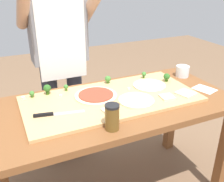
% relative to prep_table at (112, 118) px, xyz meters
% --- Properties ---
extents(prep_table, '(1.56, 0.74, 0.77)m').
position_rel_prep_table_xyz_m(prep_table, '(0.00, 0.00, 0.00)').
color(prep_table, brown).
rests_on(prep_table, ground).
extents(cutting_board, '(1.10, 0.53, 0.02)m').
position_rel_prep_table_xyz_m(cutting_board, '(0.01, 0.03, 0.12)').
color(cutting_board, tan).
rests_on(cutting_board, prep_table).
extents(chefs_knife, '(0.28, 0.07, 0.02)m').
position_rel_prep_table_xyz_m(chefs_knife, '(-0.38, -0.03, 0.14)').
color(chefs_knife, '#B7BABF').
rests_on(chefs_knife, cutting_board).
extents(pizza_whole_cheese_artichoke, '(0.23, 0.23, 0.02)m').
position_rel_prep_table_xyz_m(pizza_whole_cheese_artichoke, '(0.33, 0.09, 0.14)').
color(pizza_whole_cheese_artichoke, beige).
rests_on(pizza_whole_cheese_artichoke, cutting_board).
extents(pizza_whole_tomato_red, '(0.27, 0.27, 0.02)m').
position_rel_prep_table_xyz_m(pizza_whole_tomato_red, '(-0.07, 0.09, 0.14)').
color(pizza_whole_tomato_red, beige).
rests_on(pizza_whole_tomato_red, cutting_board).
extents(pizza_whole_white_garlic, '(0.22, 0.22, 0.02)m').
position_rel_prep_table_xyz_m(pizza_whole_white_garlic, '(0.13, -0.07, 0.14)').
color(pizza_whole_white_garlic, beige).
rests_on(pizza_whole_white_garlic, cutting_board).
extents(pizza_slice_center, '(0.09, 0.09, 0.01)m').
position_rel_prep_table_xyz_m(pizza_slice_center, '(0.33, -0.12, 0.14)').
color(pizza_slice_center, beige).
rests_on(pizza_slice_center, cutting_board).
extents(pizza_slice_near_right, '(0.13, 0.13, 0.01)m').
position_rel_prep_table_xyz_m(pizza_slice_near_right, '(0.47, -0.12, 0.14)').
color(pizza_slice_near_right, beige).
rests_on(pizza_slice_near_right, cutting_board).
extents(pizza_slice_far_right, '(0.08, 0.08, 0.01)m').
position_rel_prep_table_xyz_m(pizza_slice_far_right, '(-0.08, -0.13, 0.14)').
color(pizza_slice_far_right, beige).
rests_on(pizza_slice_far_right, cutting_board).
extents(broccoli_floret_back_left, '(0.05, 0.05, 0.06)m').
position_rel_prep_table_xyz_m(broccoli_floret_back_left, '(0.48, 0.11, 0.17)').
color(broccoli_floret_back_left, '#366618').
rests_on(broccoli_floret_back_left, cutting_board).
extents(broccoli_floret_center_right, '(0.03, 0.03, 0.04)m').
position_rel_prep_table_xyz_m(broccoli_floret_center_right, '(-0.45, 0.25, 0.16)').
color(broccoli_floret_center_right, '#487A23').
rests_on(broccoli_floret_center_right, cutting_board).
extents(broccoli_floret_front_mid, '(0.03, 0.03, 0.05)m').
position_rel_prep_table_xyz_m(broccoli_floret_front_mid, '(-0.22, 0.25, 0.16)').
color(broccoli_floret_front_mid, '#487A23').
rests_on(broccoli_floret_front_mid, cutting_board).
extents(broccoli_floret_back_right, '(0.05, 0.05, 0.07)m').
position_rel_prep_table_xyz_m(broccoli_floret_back_right, '(-0.35, 0.25, 0.17)').
color(broccoli_floret_back_right, '#366618').
rests_on(broccoli_floret_back_right, cutting_board).
extents(broccoli_floret_front_right, '(0.04, 0.04, 0.06)m').
position_rel_prep_table_xyz_m(broccoli_floret_front_right, '(0.08, 0.26, 0.16)').
color(broccoli_floret_front_right, '#487A23').
rests_on(broccoli_floret_front_right, cutting_board).
extents(broccoli_floret_back_mid, '(0.03, 0.03, 0.05)m').
position_rel_prep_table_xyz_m(broccoli_floret_back_mid, '(0.37, 0.23, 0.16)').
color(broccoli_floret_back_mid, '#487A23').
rests_on(broccoli_floret_back_mid, cutting_board).
extents(cheese_crumble_a, '(0.02, 0.02, 0.01)m').
position_rel_prep_table_xyz_m(cheese_crumble_a, '(-0.28, 0.18, 0.14)').
color(cheese_crumble_a, white).
rests_on(cheese_crumble_a, cutting_board).
extents(cheese_crumble_b, '(0.02, 0.02, 0.01)m').
position_rel_prep_table_xyz_m(cheese_crumble_b, '(0.17, 0.10, 0.14)').
color(cheese_crumble_b, white).
rests_on(cheese_crumble_b, cutting_board).
extents(cheese_crumble_c, '(0.03, 0.03, 0.02)m').
position_rel_prep_table_xyz_m(cheese_crumble_c, '(-0.50, 0.24, 0.14)').
color(cheese_crumble_c, silver).
rests_on(cheese_crumble_c, cutting_board).
extents(flour_cup, '(0.10, 0.10, 0.08)m').
position_rel_prep_table_xyz_m(flour_cup, '(0.69, 0.18, 0.15)').
color(flour_cup, white).
rests_on(flour_cup, prep_table).
extents(sauce_jar, '(0.08, 0.08, 0.14)m').
position_rel_prep_table_xyz_m(sauce_jar, '(-0.12, -0.27, 0.18)').
color(sauce_jar, brown).
rests_on(sauce_jar, prep_table).
extents(recipe_note, '(0.15, 0.17, 0.00)m').
position_rel_prep_table_xyz_m(recipe_note, '(0.67, -0.08, 0.11)').
color(recipe_note, white).
rests_on(recipe_note, prep_table).
extents(cook_center, '(0.54, 0.39, 1.67)m').
position_rel_prep_table_xyz_m(cook_center, '(-0.17, 0.56, 0.34)').
color(cook_center, '#333847').
rests_on(cook_center, ground).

